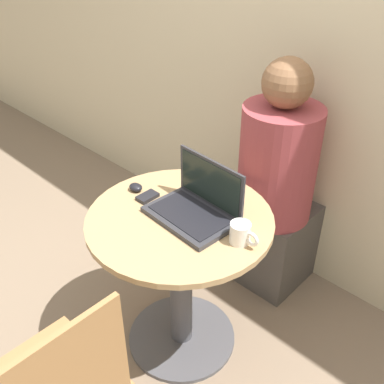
# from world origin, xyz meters

# --- Properties ---
(ground_plane) EXTENTS (12.00, 12.00, 0.00)m
(ground_plane) POSITION_xyz_m (0.00, 0.00, 0.00)
(ground_plane) COLOR #7F6B56
(back_wall) EXTENTS (7.00, 0.05, 2.60)m
(back_wall) POSITION_xyz_m (0.00, 0.84, 1.30)
(back_wall) COLOR beige
(back_wall) RESTS_ON ground_plane
(round_table) EXTENTS (0.73, 0.73, 0.71)m
(round_table) POSITION_xyz_m (0.00, 0.00, 0.47)
(round_table) COLOR #4C4C51
(round_table) RESTS_ON ground_plane
(laptop) EXTENTS (0.35, 0.24, 0.22)m
(laptop) POSITION_xyz_m (0.04, 0.05, 0.75)
(laptop) COLOR #2D2D33
(laptop) RESTS_ON round_table
(cell_phone) EXTENTS (0.05, 0.09, 0.02)m
(cell_phone) POSITION_xyz_m (-0.19, -0.00, 0.71)
(cell_phone) COLOR black
(cell_phone) RESTS_ON round_table
(computer_mouse) EXTENTS (0.06, 0.05, 0.03)m
(computer_mouse) POSITION_xyz_m (-0.27, 0.01, 0.72)
(computer_mouse) COLOR black
(computer_mouse) RESTS_ON round_table
(coffee_cup) EXTENTS (0.12, 0.08, 0.08)m
(coffee_cup) POSITION_xyz_m (0.26, 0.04, 0.75)
(coffee_cup) COLOR white
(coffee_cup) RESTS_ON round_table
(person_seated) EXTENTS (0.36, 0.56, 1.21)m
(person_seated) POSITION_xyz_m (0.05, 0.65, 0.50)
(person_seated) COLOR #4C4742
(person_seated) RESTS_ON ground_plane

